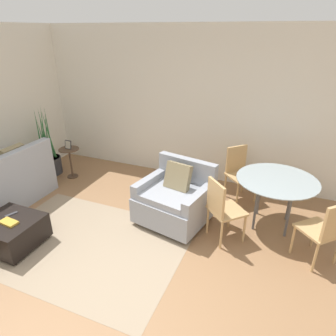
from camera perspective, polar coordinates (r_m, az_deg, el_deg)
name	(u,v)px	position (r m, az deg, el deg)	size (l,w,h in m)	color
ground_plane	(110,302)	(3.56, -10.90, -23.71)	(20.00, 20.00, 0.00)	#936B47
wall_back	(203,107)	(5.50, 6.69, 11.42)	(12.00, 0.06, 2.75)	silver
area_rug	(86,244)	(4.32, -15.36, -13.81)	(2.60, 1.89, 0.01)	gray
armchair	(175,199)	(4.46, 1.37, -5.96)	(1.12, 1.04, 0.91)	#999EA8
ottoman	(11,231)	(4.55, -27.67, -10.63)	(0.73, 0.68, 0.39)	black
book_stack	(9,222)	(4.39, -28.07, -9.12)	(0.25, 0.15, 0.03)	gold
tv_remote_primary	(11,214)	(4.57, -27.69, -7.79)	(0.10, 0.17, 0.01)	#333338
potted_plant	(50,159)	(6.39, -21.64, 1.59)	(0.43, 0.43, 1.37)	#333338
side_table	(70,158)	(6.04, -18.15, 1.91)	(0.38, 0.38, 0.59)	#4C3828
picture_frame	(68,145)	(5.94, -18.49, 4.22)	(0.14, 0.06, 0.16)	black
dining_table	(276,185)	(4.46, 19.95, -2.97)	(1.12, 1.12, 0.75)	#99A8AD
dining_chair_near_left	(222,207)	(4.04, 10.19, -7.26)	(0.59, 0.59, 0.90)	tan
dining_chair_near_right	(326,228)	(4.04, 27.84, -10.14)	(0.59, 0.59, 0.90)	tan
dining_chair_far_left	(239,170)	(5.13, 13.34, -0.29)	(0.59, 0.59, 0.90)	tan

